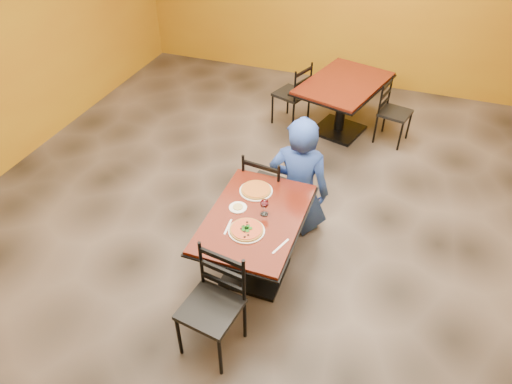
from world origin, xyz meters
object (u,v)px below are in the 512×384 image
at_px(chair_second_right, 395,113).
at_px(plate_main, 247,231).
at_px(chair_second_left, 291,94).
at_px(pizza_main, 247,229).
at_px(chair_main_far, 268,188).
at_px(diner, 300,174).
at_px(wine_glass, 264,206).
at_px(chair_main_near, 211,309).
at_px(table_second, 343,95).
at_px(pizza_far, 256,189).
at_px(table_main, 255,232).
at_px(side_plate, 238,208).
at_px(plate_far, 256,191).

distance_m(chair_second_right, plate_main, 3.23).
distance_m(chair_second_left, chair_second_right, 1.43).
bearing_deg(pizza_main, chair_main_far, 97.45).
xyz_separation_m(diner, pizza_main, (-0.17, -1.05, 0.12)).
xyz_separation_m(chair_second_left, wine_glass, (0.58, -2.82, 0.39)).
xyz_separation_m(chair_main_near, chair_second_right, (0.98, 3.72, -0.05)).
relative_size(table_second, pizza_far, 5.50).
xyz_separation_m(table_main, wine_glass, (0.07, 0.05, 0.28)).
distance_m(table_main, chair_second_right, 3.02).
height_order(table_second, chair_main_near, chair_main_near).
height_order(chair_main_near, plate_main, chair_main_near).
bearing_deg(chair_second_left, chair_second_right, 110.00).
distance_m(diner, pizza_far, 0.60).
distance_m(table_second, chair_main_near, 3.73).
distance_m(chair_second_left, diner, 2.15).
bearing_deg(table_main, table_second, 86.00).
bearing_deg(wine_glass, chair_second_right, 73.26).
bearing_deg(diner, chair_main_far, 12.72).
relative_size(chair_main_far, pizza_far, 3.32).
height_order(chair_main_near, chair_second_left, chair_main_near).
bearing_deg(side_plate, diner, 66.13).
relative_size(table_main, pizza_far, 4.39).
bearing_deg(plate_far, wine_glass, -57.52).
bearing_deg(plate_far, chair_main_far, 92.42).
xyz_separation_m(chair_main_near, plate_main, (0.06, 0.65, 0.28)).
relative_size(chair_second_right, diner, 0.64).
bearing_deg(plate_main, chair_main_near, -95.15).
height_order(table_main, chair_second_left, chair_second_left).
distance_m(chair_second_right, wine_glass, 2.98).
distance_m(table_second, pizza_far, 2.57).
bearing_deg(pizza_far, side_plate, -104.33).
bearing_deg(diner, plate_main, 76.74).
bearing_deg(pizza_far, wine_glass, -57.52).
bearing_deg(pizza_main, plate_main, 0.00).
xyz_separation_m(chair_main_far, pizza_main, (0.13, -0.96, 0.31)).
distance_m(pizza_far, wine_glass, 0.34).
height_order(chair_second_right, wine_glass, wine_glass).
bearing_deg(plate_far, pizza_far, 180.00).
height_order(table_second, plate_far, plate_far).
bearing_deg(plate_far, plate_main, -78.57).
relative_size(chair_second_right, pizza_far, 2.99).
distance_m(chair_second_left, pizza_main, 3.13).
distance_m(table_main, chair_main_near, 0.86).
relative_size(plate_far, pizza_far, 1.11).
bearing_deg(table_main, wine_glass, 37.08).
height_order(table_second, chair_second_right, chair_second_right).
xyz_separation_m(chair_main_near, side_plate, (-0.12, 0.90, 0.28)).
distance_m(chair_main_near, chair_second_left, 3.75).
bearing_deg(chair_second_left, plate_main, 29.39).
bearing_deg(diner, side_plate, 62.26).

